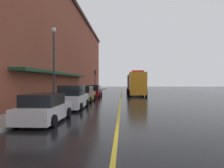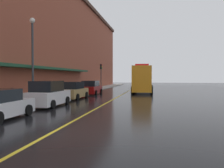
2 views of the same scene
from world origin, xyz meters
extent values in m
plane|color=black|center=(0.00, 25.00, 0.00)|extent=(112.00, 112.00, 0.00)
cube|color=#9E9B93|center=(-6.20, 25.00, 0.07)|extent=(2.40, 70.00, 0.15)
cube|color=gold|center=(0.00, 25.00, 0.00)|extent=(0.16, 70.00, 0.01)
cube|color=brown|center=(-11.51, 24.00, 7.48)|extent=(8.22, 64.00, 14.96)
cube|color=#472D23|center=(-7.25, 24.00, 14.66)|extent=(0.40, 64.00, 0.60)
cube|color=#19472D|center=(-6.85, 16.00, 3.10)|extent=(1.20, 22.40, 0.24)
cube|color=silver|center=(-4.04, 2.53, 0.56)|extent=(1.90, 4.30, 0.77)
cube|color=black|center=(-4.04, 2.31, 1.27)|extent=(1.70, 2.37, 0.63)
cylinder|color=black|center=(-4.99, 3.86, 0.32)|extent=(0.22, 0.64, 0.64)
cylinder|color=black|center=(-3.08, 3.85, 0.32)|extent=(0.22, 0.64, 0.64)
cylinder|color=black|center=(-4.99, 1.20, 0.32)|extent=(0.22, 0.64, 0.64)
cylinder|color=black|center=(-3.09, 1.19, 0.32)|extent=(0.22, 0.64, 0.64)
cube|color=silver|center=(-3.86, 8.16, 0.66)|extent=(1.90, 4.54, 0.96)
cube|color=black|center=(-3.86, 7.93, 1.53)|extent=(1.70, 2.50, 0.78)
cylinder|color=black|center=(-4.82, 9.56, 0.32)|extent=(0.23, 0.64, 0.64)
cylinder|color=black|center=(-2.93, 9.57, 0.32)|extent=(0.23, 0.64, 0.64)
cylinder|color=black|center=(-4.80, 6.75, 0.32)|extent=(0.23, 0.64, 0.64)
cylinder|color=black|center=(-2.91, 6.77, 0.32)|extent=(0.23, 0.64, 0.64)
cube|color=#A5844C|center=(-4.00, 14.23, 0.60)|extent=(1.79, 4.60, 0.85)
cube|color=black|center=(-4.01, 14.00, 1.38)|extent=(1.59, 2.54, 0.70)
cylinder|color=black|center=(-4.86, 15.66, 0.32)|extent=(0.23, 0.64, 0.64)
cylinder|color=black|center=(-3.11, 15.64, 0.32)|extent=(0.23, 0.64, 0.64)
cylinder|color=black|center=(-4.90, 12.82, 0.32)|extent=(0.23, 0.64, 0.64)
cylinder|color=black|center=(-3.14, 12.80, 0.32)|extent=(0.23, 0.64, 0.64)
cube|color=maroon|center=(-3.89, 20.52, 0.60)|extent=(1.92, 4.77, 0.86)
cube|color=black|center=(-3.89, 20.28, 1.38)|extent=(1.70, 2.63, 0.70)
cylinder|color=black|center=(-4.85, 21.98, 0.32)|extent=(0.23, 0.64, 0.64)
cylinder|color=black|center=(-2.97, 22.01, 0.32)|extent=(0.23, 0.64, 0.64)
cylinder|color=black|center=(-4.82, 19.04, 0.32)|extent=(0.23, 0.64, 0.64)
cylinder|color=black|center=(-2.93, 19.06, 0.32)|extent=(0.23, 0.64, 0.64)
cube|color=orange|center=(2.42, 21.58, 1.95)|extent=(2.47, 2.60, 3.29)
cube|color=#3F3F42|center=(2.32, 26.32, 1.82)|extent=(2.54, 6.25, 3.03)
cube|color=red|center=(2.42, 21.58, 3.71)|extent=(1.70, 0.63, 0.24)
cylinder|color=black|center=(3.64, 21.69, 0.50)|extent=(0.32, 1.01, 1.00)
cylinder|color=black|center=(1.19, 21.64, 0.50)|extent=(0.32, 1.01, 1.00)
cylinder|color=black|center=(3.56, 25.57, 0.50)|extent=(0.32, 1.01, 1.00)
cylinder|color=black|center=(1.11, 25.52, 0.50)|extent=(0.32, 1.01, 1.00)
cylinder|color=black|center=(3.51, 28.08, 0.50)|extent=(0.32, 1.01, 1.00)
cylinder|color=black|center=(1.06, 28.03, 0.50)|extent=(0.32, 1.01, 1.00)
cylinder|color=#4C4C51|center=(-5.35, 20.42, 0.68)|extent=(0.07, 0.07, 1.05)
cube|color=black|center=(-5.35, 20.42, 1.34)|extent=(0.14, 0.18, 0.28)
cylinder|color=#4C4C51|center=(-5.35, 5.80, 0.68)|extent=(0.07, 0.07, 1.05)
cube|color=black|center=(-5.35, 5.80, 1.34)|extent=(0.14, 0.18, 0.28)
cylinder|color=#4C4C51|center=(-5.35, 3.10, 0.68)|extent=(0.07, 0.07, 1.05)
cube|color=black|center=(-5.35, 3.10, 1.34)|extent=(0.14, 0.18, 0.28)
cylinder|color=#33383D|center=(-5.95, 9.68, 3.40)|extent=(0.18, 0.18, 6.50)
sphere|color=white|center=(-5.95, 9.68, 6.87)|extent=(0.44, 0.44, 0.44)
cylinder|color=#232326|center=(-5.30, 32.22, 1.85)|extent=(0.14, 0.14, 3.40)
cube|color=black|center=(-5.30, 32.22, 4.00)|extent=(0.28, 0.36, 0.90)
sphere|color=red|center=(-5.14, 32.22, 4.30)|extent=(0.16, 0.16, 0.16)
sphere|color=gold|center=(-5.14, 32.22, 4.00)|extent=(0.16, 0.16, 0.16)
sphere|color=green|center=(-5.14, 32.22, 3.70)|extent=(0.16, 0.16, 0.16)
camera|label=1|loc=(0.28, -8.61, 2.25)|focal=33.14mm
camera|label=2|loc=(4.04, -8.65, 2.24)|focal=38.32mm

